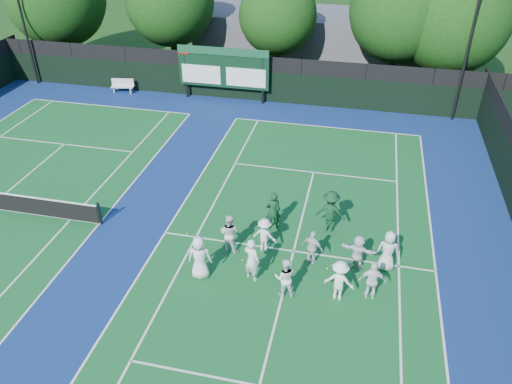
# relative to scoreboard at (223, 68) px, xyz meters

# --- Properties ---
(ground) EXTENTS (120.00, 120.00, 0.00)m
(ground) POSITION_rel_scoreboard_xyz_m (7.01, -15.59, -2.19)
(ground) COLOR #13360E
(ground) RESTS_ON ground
(court_apron) EXTENTS (34.00, 32.00, 0.01)m
(court_apron) POSITION_rel_scoreboard_xyz_m (1.01, -14.59, -2.19)
(court_apron) COLOR navy
(court_apron) RESTS_ON ground
(near_court) EXTENTS (11.05, 23.85, 0.01)m
(near_court) POSITION_rel_scoreboard_xyz_m (7.01, -14.59, -2.18)
(near_court) COLOR #115422
(near_court) RESTS_ON ground
(back_fence) EXTENTS (34.00, 0.08, 3.00)m
(back_fence) POSITION_rel_scoreboard_xyz_m (1.01, 0.41, -0.83)
(back_fence) COLOR black
(back_fence) RESTS_ON ground
(scoreboard) EXTENTS (6.00, 0.21, 3.55)m
(scoreboard) POSITION_rel_scoreboard_xyz_m (0.00, 0.00, 0.00)
(scoreboard) COLOR black
(scoreboard) RESTS_ON ground
(clubhouse) EXTENTS (18.00, 6.00, 4.00)m
(clubhouse) POSITION_rel_scoreboard_xyz_m (5.01, 8.41, -0.19)
(clubhouse) COLOR #525257
(clubhouse) RESTS_ON ground
(light_pole_right) EXTENTS (1.20, 0.30, 10.12)m
(light_pole_right) POSITION_rel_scoreboard_xyz_m (14.51, 0.11, 4.11)
(light_pole_right) COLOR black
(light_pole_right) RESTS_ON ground
(bench) EXTENTS (1.58, 0.66, 0.97)m
(bench) POSITION_rel_scoreboard_xyz_m (-7.17, -0.22, -1.67)
(bench) COLOR silver
(bench) RESTS_ON ground
(tree_a) EXTENTS (7.14, 7.14, 8.73)m
(tree_a) POSITION_rel_scoreboard_xyz_m (-13.53, 3.99, 2.78)
(tree_a) COLOR black
(tree_a) RESTS_ON ground
(tree_b) EXTENTS (6.16, 6.16, 8.37)m
(tree_b) POSITION_rel_scoreboard_xyz_m (-4.70, 3.99, 2.94)
(tree_b) COLOR black
(tree_b) RESTS_ON ground
(tree_c) EXTENTS (5.26, 5.26, 7.35)m
(tree_c) POSITION_rel_scoreboard_xyz_m (2.94, 3.99, 2.39)
(tree_c) COLOR black
(tree_c) RESTS_ON ground
(tree_d) EXTENTS (6.53, 6.53, 8.69)m
(tree_d) POSITION_rel_scoreboard_xyz_m (10.87, 3.99, 3.06)
(tree_d) COLOR black
(tree_d) RESTS_ON ground
(tree_e) EXTENTS (7.12, 7.12, 8.73)m
(tree_e) POSITION_rel_scoreboard_xyz_m (14.08, 3.99, 2.79)
(tree_e) COLOR black
(tree_e) RESTS_ON ground
(tennis_ball_0) EXTENTS (0.07, 0.07, 0.07)m
(tennis_ball_0) POSITION_rel_scoreboard_xyz_m (5.15, -15.59, -2.16)
(tennis_ball_0) COLOR yellow
(tennis_ball_0) RESTS_ON ground
(tennis_ball_1) EXTENTS (0.07, 0.07, 0.07)m
(tennis_ball_1) POSITION_rel_scoreboard_xyz_m (8.45, -15.35, -2.16)
(tennis_ball_1) COLOR yellow
(tennis_ball_1) RESTS_ON ground
(tennis_ball_3) EXTENTS (0.07, 0.07, 0.07)m
(tennis_ball_3) POSITION_rel_scoreboard_xyz_m (2.46, -14.46, -2.16)
(tennis_ball_3) COLOR yellow
(tennis_ball_3) RESTS_ON ground
(tennis_ball_4) EXTENTS (0.07, 0.07, 0.07)m
(tennis_ball_4) POSITION_rel_scoreboard_xyz_m (8.71, -10.71, -2.16)
(tennis_ball_4) COLOR yellow
(tennis_ball_4) RESTS_ON ground
(tennis_ball_5) EXTENTS (0.07, 0.07, 0.07)m
(tennis_ball_5) POSITION_rel_scoreboard_xyz_m (9.41, -14.95, -2.16)
(tennis_ball_5) COLOR yellow
(tennis_ball_5) RESTS_ON ground
(player_front_0) EXTENTS (0.96, 0.71, 1.81)m
(player_front_0) POSITION_rel_scoreboard_xyz_m (3.83, -16.78, -1.29)
(player_front_0) COLOR white
(player_front_0) RESTS_ON ground
(player_front_1) EXTENTS (0.79, 0.67, 1.82)m
(player_front_1) POSITION_rel_scoreboard_xyz_m (5.73, -16.48, -1.28)
(player_front_1) COLOR white
(player_front_1) RESTS_ON ground
(player_front_2) EXTENTS (0.85, 0.71, 1.59)m
(player_front_2) POSITION_rel_scoreboard_xyz_m (7.07, -17.02, -1.40)
(player_front_2) COLOR white
(player_front_2) RESTS_ON ground
(player_front_3) EXTENTS (1.12, 0.73, 1.63)m
(player_front_3) POSITION_rel_scoreboard_xyz_m (8.95, -16.79, -1.38)
(player_front_3) COLOR white
(player_front_3) RESTS_ON ground
(player_front_4) EXTENTS (0.95, 0.43, 1.59)m
(player_front_4) POSITION_rel_scoreboard_xyz_m (10.09, -16.52, -1.39)
(player_front_4) COLOR white
(player_front_4) RESTS_ON ground
(player_back_0) EXTENTS (0.92, 0.77, 1.67)m
(player_back_0) POSITION_rel_scoreboard_xyz_m (4.49, -15.03, -1.36)
(player_back_0) COLOR silver
(player_back_0) RESTS_ON ground
(player_back_1) EXTENTS (1.04, 0.71, 1.49)m
(player_back_1) POSITION_rel_scoreboard_xyz_m (5.85, -14.74, -1.45)
(player_back_1) COLOR white
(player_back_1) RESTS_ON ground
(player_back_2) EXTENTS (0.94, 0.63, 1.48)m
(player_back_2) POSITION_rel_scoreboard_xyz_m (7.80, -15.10, -1.45)
(player_back_2) COLOR silver
(player_back_2) RESTS_ON ground
(player_back_3) EXTENTS (1.43, 0.67, 1.48)m
(player_back_3) POSITION_rel_scoreboard_xyz_m (9.50, -14.98, -1.45)
(player_back_3) COLOR white
(player_back_3) RESTS_ON ground
(player_back_4) EXTENTS (0.87, 0.59, 1.71)m
(player_back_4) POSITION_rel_scoreboard_xyz_m (10.60, -14.79, -1.34)
(player_back_4) COLOR silver
(player_back_4) RESTS_ON ground
(coach_left) EXTENTS (0.76, 0.65, 1.78)m
(coach_left) POSITION_rel_scoreboard_xyz_m (5.89, -13.24, -1.30)
(coach_left) COLOR #103B1F
(coach_left) RESTS_ON ground
(coach_right) EXTENTS (1.25, 0.74, 1.90)m
(coach_right) POSITION_rel_scoreboard_xyz_m (8.25, -12.84, -1.24)
(coach_right) COLOR #0F391D
(coach_right) RESTS_ON ground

